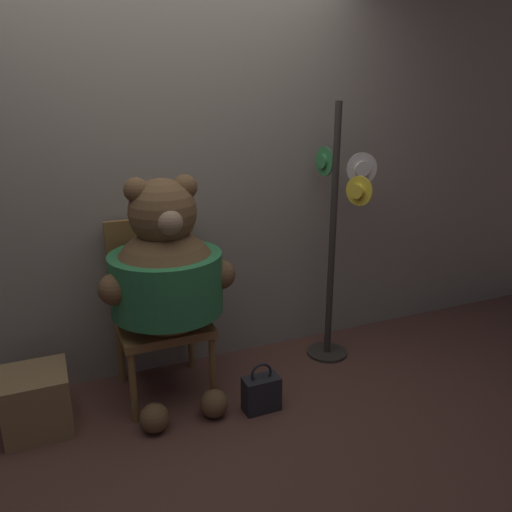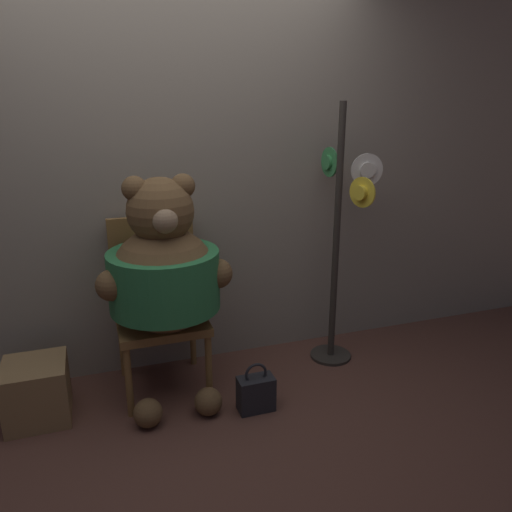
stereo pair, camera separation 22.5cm
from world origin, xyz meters
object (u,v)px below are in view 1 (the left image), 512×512
object	(u,v)px
hat_display_rack	(337,240)
handbag_on_ground	(261,393)
teddy_bear	(167,276)
chair	(158,303)

from	to	relation	value
hat_display_rack	handbag_on_ground	distance (m)	1.10
hat_display_rack	teddy_bear	bearing A→B (deg)	-175.55
hat_display_rack	handbag_on_ground	bearing A→B (deg)	-150.56
teddy_bear	hat_display_rack	bearing A→B (deg)	4.45
teddy_bear	chair	bearing A→B (deg)	96.98
chair	hat_display_rack	size ratio (longest dim) A/B	0.61
handbag_on_ground	chair	bearing A→B (deg)	132.87
teddy_bear	handbag_on_ground	size ratio (longest dim) A/B	4.46
chair	hat_display_rack	bearing A→B (deg)	-4.39
teddy_bear	handbag_on_ground	xyz separation A→B (m)	(0.44, -0.32, -0.67)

